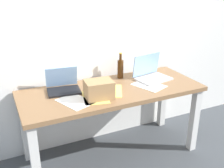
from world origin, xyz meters
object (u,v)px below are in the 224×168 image
object	(u,v)px
desk	(112,99)
computer_mouse	(110,82)
beer_bottle	(120,68)
cardboard_box	(99,89)
laptop_left	(63,86)
laptop_right	(151,74)

from	to	relation	value
desk	computer_mouse	bearing A→B (deg)	74.09
beer_bottle	cardboard_box	bearing A→B (deg)	-136.93
desk	computer_mouse	size ratio (longest dim) A/B	17.09
desk	cardboard_box	distance (m)	0.29
desk	cardboard_box	xyz separation A→B (m)	(-0.18, -0.13, 0.18)
laptop_left	cardboard_box	xyz separation A→B (m)	(0.24, -0.28, 0.04)
computer_mouse	desk	bearing A→B (deg)	-118.56
desk	computer_mouse	world-z (taller)	computer_mouse
desk	beer_bottle	distance (m)	0.37
computer_mouse	cardboard_box	bearing A→B (deg)	-142.23
desk	laptop_left	xyz separation A→B (m)	(-0.42, 0.15, 0.15)
beer_bottle	computer_mouse	bearing A→B (deg)	-150.86
laptop_right	computer_mouse	bearing A→B (deg)	171.46
laptop_left	beer_bottle	bearing A→B (deg)	7.28
laptop_right	beer_bottle	distance (m)	0.32
beer_bottle	cardboard_box	distance (m)	0.53
beer_bottle	computer_mouse	xyz separation A→B (m)	(-0.16, -0.09, -0.09)
beer_bottle	computer_mouse	distance (m)	0.21
desk	laptop_right	world-z (taller)	laptop_right
laptop_left	laptop_right	distance (m)	0.90
desk	laptop_left	bearing A→B (deg)	160.01
computer_mouse	laptop_left	bearing A→B (deg)	165.98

